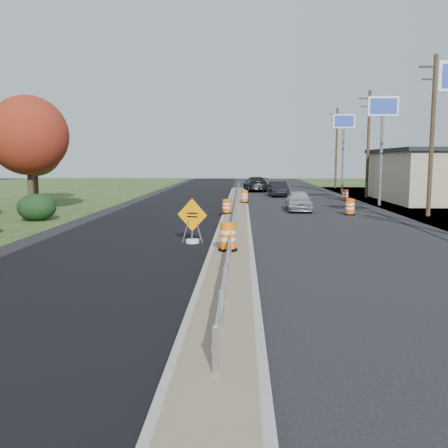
{
  "coord_description": "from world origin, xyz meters",
  "views": [
    {
      "loc": [
        0.38,
        -21.08,
        3.37
      ],
      "look_at": [
        -0.27,
        -3.5,
        1.1
      ],
      "focal_mm": 40.0,
      "sensor_mm": 36.0,
      "label": 1
    }
  ],
  "objects_px": {
    "barrel_shoulder_mid": "(345,195)",
    "barrel_shoulder_near": "(350,207)",
    "barrel_median_mid": "(226,207)",
    "car_dark_far": "(255,184)",
    "barrel_median_near": "(228,237)",
    "car_dark_mid": "(278,189)",
    "caution_sign": "(192,232)",
    "barrel_median_far": "(245,197)",
    "car_silver": "(299,201)"
  },
  "relations": [
    {
      "from": "barrel_median_near",
      "to": "car_dark_far",
      "type": "relative_size",
      "value": 0.18
    },
    {
      "from": "barrel_median_near",
      "to": "car_silver",
      "type": "bearing_deg",
      "value": 75.14
    },
    {
      "from": "car_silver",
      "to": "car_dark_mid",
      "type": "relative_size",
      "value": 0.95
    },
    {
      "from": "barrel_median_mid",
      "to": "car_dark_far",
      "type": "height_order",
      "value": "car_dark_far"
    },
    {
      "from": "car_dark_mid",
      "to": "car_dark_far",
      "type": "height_order",
      "value": "car_dark_far"
    },
    {
      "from": "barrel_median_near",
      "to": "car_dark_mid",
      "type": "distance_m",
      "value": 29.65
    },
    {
      "from": "barrel_median_near",
      "to": "caution_sign",
      "type": "bearing_deg",
      "value": 117.91
    },
    {
      "from": "barrel_shoulder_mid",
      "to": "car_dark_far",
      "type": "bearing_deg",
      "value": 120.59
    },
    {
      "from": "barrel_median_far",
      "to": "car_silver",
      "type": "height_order",
      "value": "car_silver"
    },
    {
      "from": "barrel_shoulder_near",
      "to": "barrel_median_near",
      "type": "bearing_deg",
      "value": -117.49
    },
    {
      "from": "barrel_shoulder_near",
      "to": "barrel_shoulder_mid",
      "type": "distance_m",
      "value": 11.25
    },
    {
      "from": "barrel_median_near",
      "to": "car_silver",
      "type": "distance_m",
      "value": 16.54
    },
    {
      "from": "caution_sign",
      "to": "barrel_median_mid",
      "type": "relative_size",
      "value": 2.18
    },
    {
      "from": "barrel_median_far",
      "to": "caution_sign",
      "type": "bearing_deg",
      "value": -97.38
    },
    {
      "from": "barrel_median_mid",
      "to": "barrel_shoulder_mid",
      "type": "relative_size",
      "value": 0.92
    },
    {
      "from": "car_dark_mid",
      "to": "barrel_shoulder_near",
      "type": "bearing_deg",
      "value": -81.5
    },
    {
      "from": "barrel_median_far",
      "to": "barrel_shoulder_near",
      "type": "distance_m",
      "value": 8.86
    },
    {
      "from": "car_dark_mid",
      "to": "barrel_median_mid",
      "type": "bearing_deg",
      "value": -107.16
    },
    {
      "from": "barrel_median_far",
      "to": "barrel_shoulder_near",
      "type": "bearing_deg",
      "value": -43.29
    },
    {
      "from": "barrel_median_mid",
      "to": "caution_sign",
      "type": "bearing_deg",
      "value": -96.7
    },
    {
      "from": "barrel_median_far",
      "to": "car_dark_mid",
      "type": "distance_m",
      "value": 10.16
    },
    {
      "from": "caution_sign",
      "to": "barrel_shoulder_mid",
      "type": "bearing_deg",
      "value": 86.01
    },
    {
      "from": "barrel_shoulder_mid",
      "to": "barrel_median_mid",
      "type": "bearing_deg",
      "value": -126.95
    },
    {
      "from": "barrel_median_near",
      "to": "car_dark_mid",
      "type": "height_order",
      "value": "car_dark_mid"
    },
    {
      "from": "barrel_median_near",
      "to": "barrel_shoulder_mid",
      "type": "relative_size",
      "value": 1.08
    },
    {
      "from": "car_dark_far",
      "to": "caution_sign",
      "type": "bearing_deg",
      "value": 78.38
    },
    {
      "from": "barrel_shoulder_mid",
      "to": "barrel_median_near",
      "type": "bearing_deg",
      "value": -110.11
    },
    {
      "from": "barrel_median_mid",
      "to": "car_dark_far",
      "type": "distance_m",
      "value": 24.84
    },
    {
      "from": "barrel_shoulder_mid",
      "to": "barrel_shoulder_near",
      "type": "bearing_deg",
      "value": -99.99
    },
    {
      "from": "caution_sign",
      "to": "barrel_median_far",
      "type": "xyz_separation_m",
      "value": [
        2.19,
        16.87,
        0.19
      ]
    },
    {
      "from": "barrel_median_far",
      "to": "car_dark_mid",
      "type": "bearing_deg",
      "value": 71.83
    },
    {
      "from": "barrel_median_mid",
      "to": "car_dark_far",
      "type": "bearing_deg",
      "value": 84.57
    },
    {
      "from": "barrel_median_mid",
      "to": "car_dark_mid",
      "type": "xyz_separation_m",
      "value": [
        4.27,
        17.28,
        0.06
      ]
    },
    {
      "from": "caution_sign",
      "to": "barrel_median_far",
      "type": "distance_m",
      "value": 17.02
    },
    {
      "from": "caution_sign",
      "to": "barrel_median_near",
      "type": "distance_m",
      "value": 3.26
    },
    {
      "from": "barrel_shoulder_mid",
      "to": "caution_sign",
      "type": "bearing_deg",
      "value": -115.82
    },
    {
      "from": "barrel_median_near",
      "to": "barrel_median_mid",
      "type": "bearing_deg",
      "value": 92.06
    },
    {
      "from": "caution_sign",
      "to": "car_dark_far",
      "type": "height_order",
      "value": "caution_sign"
    },
    {
      "from": "barrel_shoulder_near",
      "to": "car_dark_mid",
      "type": "height_order",
      "value": "car_dark_mid"
    },
    {
      "from": "barrel_median_mid",
      "to": "barrel_shoulder_mid",
      "type": "bearing_deg",
      "value": 53.05
    },
    {
      "from": "barrel_median_near",
      "to": "barrel_shoulder_near",
      "type": "relative_size",
      "value": 0.99
    },
    {
      "from": "caution_sign",
      "to": "barrel_median_far",
      "type": "height_order",
      "value": "caution_sign"
    },
    {
      "from": "barrel_median_mid",
      "to": "car_silver",
      "type": "bearing_deg",
      "value": 39.55
    },
    {
      "from": "barrel_median_mid",
      "to": "barrel_median_far",
      "type": "relative_size",
      "value": 0.94
    },
    {
      "from": "caution_sign",
      "to": "barrel_shoulder_mid",
      "type": "distance_m",
      "value": 24.31
    },
    {
      "from": "barrel_median_far",
      "to": "car_dark_mid",
      "type": "xyz_separation_m",
      "value": [
        3.17,
        9.65,
        0.04
      ]
    },
    {
      "from": "barrel_median_far",
      "to": "car_silver",
      "type": "bearing_deg",
      "value": -46.41
    },
    {
      "from": "barrel_median_far",
      "to": "barrel_shoulder_mid",
      "type": "xyz_separation_m",
      "value": [
        8.4,
        5.01,
        -0.22
      ]
    },
    {
      "from": "car_silver",
      "to": "car_dark_far",
      "type": "distance_m",
      "value": 20.99
    },
    {
      "from": "caution_sign",
      "to": "barrel_shoulder_mid",
      "type": "height_order",
      "value": "caution_sign"
    }
  ]
}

